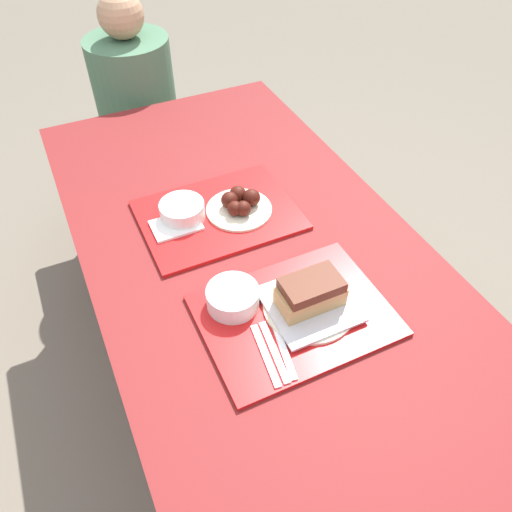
{
  "coord_description": "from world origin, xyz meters",
  "views": [
    {
      "loc": [
        -0.41,
        -0.83,
        1.74
      ],
      "look_at": [
        -0.03,
        -0.01,
        0.81
      ],
      "focal_mm": 35.0,
      "sensor_mm": 36.0,
      "label": 1
    }
  ],
  "objects_px": {
    "bowl_coleslaw_near": "(233,297)",
    "brisket_sandwich_plate": "(310,298)",
    "wings_plate_far": "(239,204)",
    "tray_far": "(218,215)",
    "bowl_coleslaw_far": "(182,210)",
    "person_seated_across": "(134,88)",
    "tray_near": "(295,315)"
  },
  "relations": [
    {
      "from": "bowl_coleslaw_near",
      "to": "brisket_sandwich_plate",
      "type": "relative_size",
      "value": 0.57
    },
    {
      "from": "brisket_sandwich_plate",
      "to": "wings_plate_far",
      "type": "relative_size",
      "value": 1.17
    },
    {
      "from": "tray_far",
      "to": "bowl_coleslaw_far",
      "type": "xyz_separation_m",
      "value": [
        -0.1,
        0.03,
        0.03
      ]
    },
    {
      "from": "tray_far",
      "to": "person_seated_across",
      "type": "distance_m",
      "value": 0.94
    },
    {
      "from": "brisket_sandwich_plate",
      "to": "person_seated_across",
      "type": "xyz_separation_m",
      "value": [
        -0.07,
        1.36,
        -0.08
      ]
    },
    {
      "from": "bowl_coleslaw_far",
      "to": "wings_plate_far",
      "type": "distance_m",
      "value": 0.17
    },
    {
      "from": "brisket_sandwich_plate",
      "to": "person_seated_across",
      "type": "height_order",
      "value": "person_seated_across"
    },
    {
      "from": "tray_far",
      "to": "wings_plate_far",
      "type": "height_order",
      "value": "wings_plate_far"
    },
    {
      "from": "tray_near",
      "to": "tray_far",
      "type": "height_order",
      "value": "same"
    },
    {
      "from": "bowl_coleslaw_near",
      "to": "wings_plate_far",
      "type": "bearing_deg",
      "value": 63.64
    },
    {
      "from": "bowl_coleslaw_near",
      "to": "person_seated_across",
      "type": "relative_size",
      "value": 0.2
    },
    {
      "from": "bowl_coleslaw_near",
      "to": "person_seated_across",
      "type": "distance_m",
      "value": 1.28
    },
    {
      "from": "person_seated_across",
      "to": "bowl_coleslaw_near",
      "type": "bearing_deg",
      "value": -94.35
    },
    {
      "from": "wings_plate_far",
      "to": "tray_far",
      "type": "bearing_deg",
      "value": 169.12
    },
    {
      "from": "tray_near",
      "to": "brisket_sandwich_plate",
      "type": "distance_m",
      "value": 0.06
    },
    {
      "from": "tray_far",
      "to": "bowl_coleslaw_far",
      "type": "height_order",
      "value": "bowl_coleslaw_far"
    },
    {
      "from": "tray_near",
      "to": "tray_far",
      "type": "xyz_separation_m",
      "value": [
        -0.03,
        0.42,
        0.0
      ]
    },
    {
      "from": "wings_plate_far",
      "to": "person_seated_across",
      "type": "distance_m",
      "value": 0.96
    },
    {
      "from": "tray_near",
      "to": "wings_plate_far",
      "type": "bearing_deg",
      "value": 85.0
    },
    {
      "from": "bowl_coleslaw_near",
      "to": "brisket_sandwich_plate",
      "type": "height_order",
      "value": "brisket_sandwich_plate"
    },
    {
      "from": "wings_plate_far",
      "to": "person_seated_across",
      "type": "relative_size",
      "value": 0.3
    },
    {
      "from": "brisket_sandwich_plate",
      "to": "person_seated_across",
      "type": "relative_size",
      "value": 0.35
    },
    {
      "from": "bowl_coleslaw_near",
      "to": "person_seated_across",
      "type": "height_order",
      "value": "person_seated_across"
    },
    {
      "from": "tray_far",
      "to": "person_seated_across",
      "type": "relative_size",
      "value": 0.69
    },
    {
      "from": "tray_far",
      "to": "wings_plate_far",
      "type": "bearing_deg",
      "value": -10.88
    },
    {
      "from": "tray_far",
      "to": "brisket_sandwich_plate",
      "type": "relative_size",
      "value": 1.98
    },
    {
      "from": "bowl_coleslaw_near",
      "to": "wings_plate_far",
      "type": "height_order",
      "value": "wings_plate_far"
    },
    {
      "from": "brisket_sandwich_plate",
      "to": "bowl_coleslaw_far",
      "type": "relative_size",
      "value": 1.76
    },
    {
      "from": "tray_near",
      "to": "brisket_sandwich_plate",
      "type": "height_order",
      "value": "brisket_sandwich_plate"
    },
    {
      "from": "bowl_coleslaw_far",
      "to": "person_seated_across",
      "type": "relative_size",
      "value": 0.2
    },
    {
      "from": "tray_near",
      "to": "bowl_coleslaw_far",
      "type": "height_order",
      "value": "bowl_coleslaw_far"
    },
    {
      "from": "tray_far",
      "to": "brisket_sandwich_plate",
      "type": "xyz_separation_m",
      "value": [
        0.07,
        -0.42,
        0.04
      ]
    }
  ]
}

